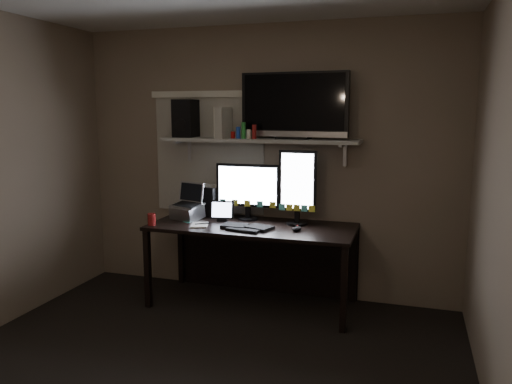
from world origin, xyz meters
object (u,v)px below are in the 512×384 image
at_px(keyboard, 247,227).
at_px(laptop, 187,202).
at_px(desk, 256,241).
at_px(cup, 152,219).
at_px(tv, 294,106).
at_px(monitor_landscape, 248,191).
at_px(tablet, 223,211).
at_px(game_console, 223,123).
at_px(monitor_portrait, 298,187).
at_px(speaker, 186,118).
at_px(mouse, 297,229).

distance_m(keyboard, laptop, 0.69).
relative_size(desk, laptop, 5.53).
height_order(keyboard, cup, cup).
height_order(cup, tv, tv).
xyz_separation_m(monitor_landscape, keyboard, (0.10, -0.34, -0.25)).
distance_m(tablet, game_console, 0.80).
distance_m(laptop, tv, 1.31).
bearing_deg(monitor_portrait, tablet, -173.36).
height_order(monitor_landscape, laptop, monitor_landscape).
bearing_deg(tablet, laptop, 172.75).
bearing_deg(desk, speaker, 171.67).
bearing_deg(tv, monitor_landscape, -174.29).
bearing_deg(monitor_portrait, speaker, 176.36).
distance_m(monitor_portrait, cup, 1.32).
xyz_separation_m(game_console, speaker, (-0.39, 0.04, 0.04)).
xyz_separation_m(mouse, tv, (-0.11, 0.31, 1.02)).
bearing_deg(cup, mouse, 7.65).
xyz_separation_m(laptop, speaker, (-0.07, 0.17, 0.76)).
relative_size(monitor_landscape, game_console, 2.18).
distance_m(desk, speaker, 1.32).
relative_size(monitor_landscape, monitor_portrait, 0.90).
relative_size(desk, keyboard, 4.06).
bearing_deg(keyboard, tablet, 155.73).
xyz_separation_m(keyboard, tv, (0.32, 0.35, 1.02)).
bearing_deg(monitor_landscape, mouse, -30.15).
distance_m(mouse, game_console, 1.19).
bearing_deg(keyboard, monitor_landscape, 116.69).
xyz_separation_m(tablet, speaker, (-0.42, 0.15, 0.83)).
height_order(keyboard, game_console, game_console).
relative_size(monitor_portrait, tablet, 3.10).
height_order(tablet, game_console, game_console).
xyz_separation_m(desk, laptop, (-0.65, -0.06, 0.34)).
relative_size(monitor_portrait, cup, 6.48).
height_order(laptop, speaker, speaker).
bearing_deg(laptop, game_console, 39.88).
height_order(monitor_landscape, tablet, monitor_landscape).
bearing_deg(tv, laptop, -166.26).
height_order(keyboard, tablet, tablet).
xyz_separation_m(desk, monitor_landscape, (-0.11, 0.09, 0.44)).
distance_m(cup, game_console, 1.08).
height_order(desk, laptop, laptop).
bearing_deg(speaker, keyboard, -28.78).
bearing_deg(tv, game_console, -173.22).
relative_size(desk, mouse, 16.79).
xyz_separation_m(cup, speaker, (0.12, 0.49, 0.87)).
bearing_deg(speaker, cup, -106.04).
bearing_deg(monitor_landscape, game_console, -176.17).
bearing_deg(monitor_portrait, monitor_landscape, 173.25).
bearing_deg(keyboard, laptop, 173.61).
height_order(monitor_portrait, tv, tv).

